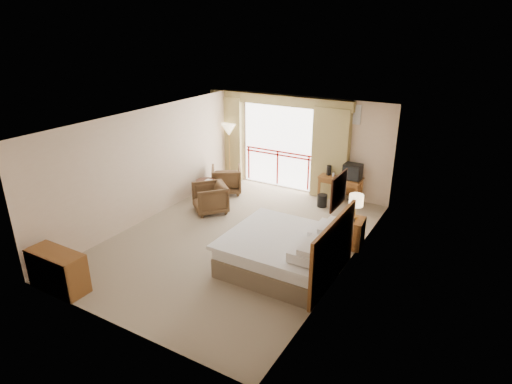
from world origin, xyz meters
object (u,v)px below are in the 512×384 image
Objects in this scene: desk at (341,182)px; dresser at (57,271)px; table_lamp at (356,201)px; nightstand at (353,233)px; bed at (286,252)px; tv at (353,172)px; wastebasket at (322,201)px; armchair_near at (211,211)px; armchair_far at (227,192)px; floor_lamp at (229,132)px; side_table at (206,187)px.

dresser reaches higher than desk.
dresser is at bearing -111.10° from desk.
nightstand is at bearing -90.00° from table_lamp.
bed is 1.91× the size of desk.
nightstand is at bearing -53.64° from tv.
armchair_near reaches higher than wastebasket.
armchair_near is at bearing 87.19° from dresser.
nightstand reaches higher than armchair_far.
nightstand reaches higher than armchair_near.
dresser is at bearing -53.86° from armchair_near.
desk is at bearing 81.53° from armchair_near.
armchair_near is at bearing 175.97° from nightstand.
desk is at bearing 0.61° from floor_lamp.
armchair_far is (-3.36, -0.89, -0.93)m from tv.
bed reaches higher than desk.
bed is 6.44× the size of wastebasket.
table_lamp is at bearing -53.22° from tv.
armchair_near is (-2.66, -2.29, -0.57)m from desk.
armchair_near is (0.40, -1.34, 0.00)m from armchair_far.
desk is 0.99× the size of dresser.
desk is 3.55m from armchair_near.
armchair_far is 0.90m from side_table.
tv is 1.38× the size of wastebasket.
armchair_far is at bearing -159.00° from desk.
bed is 3.36× the size of nightstand.
floor_lamp is at bearing 96.71° from dresser.
dresser is (-3.24, -2.69, 0.00)m from bed.
floor_lamp is at bearing 101.98° from side_table.
bed is 3.66× the size of side_table.
wastebasket is 0.39× the size of armchair_far.
armchair_near is at bearing 72.43° from armchair_far.
tv reaches higher than nightstand.
tv reaches higher than wastebasket.
dresser is at bearing -138.78° from nightstand.
desk is 3.64m from side_table.
armchair_far is at bearing 139.24° from bed.
armchair_far is 1.44× the size of side_table.
table_lamp is (0.00, 0.05, 0.73)m from nightstand.
table_lamp reaches higher than desk.
desk reaches higher than armchair_near.
side_table is 2.07m from floor_lamp.
floor_lamp is (-4.62, 2.19, 1.20)m from nightstand.
floor_lamp reaches higher than table_lamp.
table_lamp is 3.88m from armchair_near.
floor_lamp is (-0.89, 2.25, 1.52)m from armchair_near.
bed is 1.93m from table_lamp.
nightstand is 0.57× the size of desk.
nightstand is at bearing 128.69° from armchair_far.
table_lamp is at bearing 85.06° from nightstand.
bed is 4.21m from dresser.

